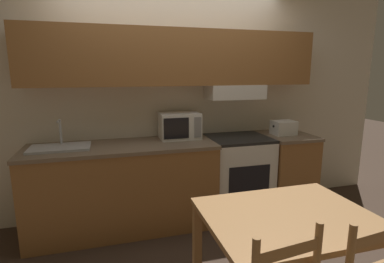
% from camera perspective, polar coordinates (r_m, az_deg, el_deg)
% --- Properties ---
extents(ground_plane, '(16.00, 16.00, 0.00)m').
position_cam_1_polar(ground_plane, '(3.79, -3.19, -14.16)').
color(ground_plane, '#3D2D23').
extents(wall_back, '(5.50, 0.38, 2.55)m').
position_cam_1_polar(wall_back, '(3.37, -2.94, 9.08)').
color(wall_back, silver).
rests_on(wall_back, ground_plane).
extents(lower_counter_main, '(1.89, 0.66, 0.90)m').
position_cam_1_polar(lower_counter_main, '(3.24, -12.78, -10.25)').
color(lower_counter_main, '#936033').
rests_on(lower_counter_main, ground_plane).
extents(lower_counter_right_stub, '(0.54, 0.66, 0.90)m').
position_cam_1_polar(lower_counter_right_stub, '(3.82, 17.21, -7.12)').
color(lower_counter_right_stub, '#936033').
rests_on(lower_counter_right_stub, ground_plane).
extents(stove_range, '(0.67, 0.61, 0.90)m').
position_cam_1_polar(stove_range, '(3.55, 8.65, -8.18)').
color(stove_range, white).
rests_on(stove_range, ground_plane).
extents(microwave, '(0.44, 0.30, 0.28)m').
position_cam_1_polar(microwave, '(3.30, -2.40, 1.11)').
color(microwave, white).
rests_on(microwave, lower_counter_main).
extents(toaster, '(0.27, 0.20, 0.16)m').
position_cam_1_polar(toaster, '(3.67, 17.05, 0.72)').
color(toaster, white).
rests_on(toaster, lower_counter_right_stub).
extents(sink_basin, '(0.55, 0.33, 0.27)m').
position_cam_1_polar(sink_basin, '(3.14, -23.87, -2.72)').
color(sink_basin, '#B7BABF').
rests_on(sink_basin, lower_counter_main).
extents(dining_table, '(1.04, 0.81, 0.76)m').
position_cam_1_polar(dining_table, '(2.07, 17.79, -17.39)').
color(dining_table, '#9E7042').
rests_on(dining_table, ground_plane).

